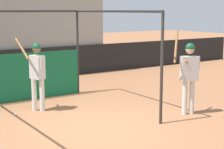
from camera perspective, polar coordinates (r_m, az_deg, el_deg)
ground_plane at (r=8.52m, az=-2.18°, el=-8.19°), size 60.00×60.00×0.00m
outfield_wall at (r=14.24m, az=-16.16°, el=1.21°), size 24.00×0.12×1.19m
batting_cage at (r=10.52m, az=-13.26°, el=1.48°), size 4.11×4.07×2.63m
player_batter at (r=9.91m, az=-11.38°, el=0.67°), size 0.55×0.77×1.92m
player_waiting at (r=9.59m, az=11.63°, el=0.49°), size 0.80×0.55×2.13m
baseball at (r=9.80m, az=-14.53°, el=-5.86°), size 0.07×0.07×0.07m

